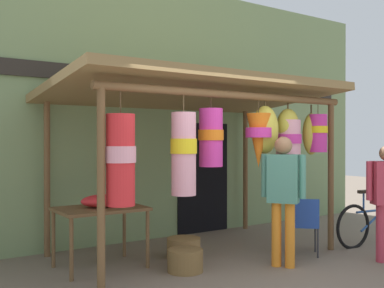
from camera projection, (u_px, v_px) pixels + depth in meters
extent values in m
plane|color=#756656|center=(223.00, 278.00, 5.55)|extent=(30.00, 30.00, 0.00)
cube|color=#7A9360|center=(130.00, 110.00, 7.66)|extent=(10.99, 0.25, 4.41)
cube|color=#2D2823|center=(134.00, 77.00, 7.54)|extent=(9.89, 0.04, 0.24)
cube|color=black|center=(203.00, 178.00, 8.34)|extent=(1.10, 0.03, 2.00)
cylinder|color=brown|center=(101.00, 191.00, 4.91)|extent=(0.09, 0.09, 2.28)
cylinder|color=brown|center=(331.00, 176.00, 7.00)|extent=(0.09, 0.09, 2.28)
cylinder|color=brown|center=(47.00, 178.00, 6.58)|extent=(0.09, 0.09, 2.28)
cylinder|color=brown|center=(245.00, 169.00, 8.67)|extent=(0.09, 0.09, 2.28)
cylinder|color=brown|center=(236.00, 95.00, 5.94)|extent=(3.96, 0.10, 0.10)
cylinder|color=brown|center=(160.00, 96.00, 7.62)|extent=(3.96, 0.10, 0.10)
cube|color=olive|center=(193.00, 93.00, 6.78)|extent=(4.26, 2.52, 0.35)
cylinder|color=brown|center=(120.00, 103.00, 5.03)|extent=(0.01, 0.01, 0.25)
cylinder|color=red|center=(121.00, 160.00, 5.04)|extent=(0.32, 0.32, 1.02)
cylinder|color=pink|center=(121.00, 154.00, 5.04)|extent=(0.35, 0.35, 0.18)
cylinder|color=brown|center=(184.00, 104.00, 5.43)|extent=(0.01, 0.01, 0.21)
cylinder|color=pink|center=(184.00, 154.00, 5.44)|extent=(0.30, 0.30, 0.99)
cylinder|color=yellow|center=(184.00, 146.00, 5.44)|extent=(0.32, 0.32, 0.18)
cylinder|color=brown|center=(211.00, 103.00, 5.82)|extent=(0.01, 0.01, 0.13)
cylinder|color=#D13399|center=(211.00, 138.00, 5.82)|extent=(0.30, 0.30, 0.75)
cylinder|color=orange|center=(211.00, 135.00, 5.82)|extent=(0.33, 0.33, 0.13)
cylinder|color=brown|center=(259.00, 107.00, 6.18)|extent=(0.01, 0.01, 0.17)
cone|color=orange|center=(259.00, 141.00, 6.18)|extent=(0.33, 0.33, 0.74)
cylinder|color=#D13399|center=(259.00, 133.00, 6.18)|extent=(0.36, 0.36, 0.13)
cylinder|color=brown|center=(288.00, 111.00, 6.57)|extent=(0.01, 0.01, 0.25)
cylinder|color=pink|center=(288.00, 146.00, 6.58)|extent=(0.35, 0.35, 0.75)
cylinder|color=#D13399|center=(288.00, 139.00, 6.58)|extent=(0.38, 0.38, 0.13)
cylinder|color=brown|center=(318.00, 109.00, 6.83)|extent=(0.01, 0.01, 0.15)
cylinder|color=#D13399|center=(318.00, 133.00, 6.83)|extent=(0.27, 0.27, 0.57)
cylinder|color=yellow|center=(318.00, 130.00, 6.83)|extent=(0.29, 0.29, 0.10)
cylinder|color=#4C3D23|center=(311.00, 109.00, 6.86)|extent=(0.02, 0.02, 0.13)
ellipsoid|color=gold|center=(311.00, 134.00, 6.87)|extent=(0.28, 0.24, 0.63)
cylinder|color=#4C3D23|center=(288.00, 106.00, 6.55)|extent=(0.02, 0.02, 0.08)
ellipsoid|color=gold|center=(288.00, 126.00, 6.56)|extent=(0.35, 0.29, 0.49)
cylinder|color=#4C3D23|center=(265.00, 103.00, 6.27)|extent=(0.02, 0.02, 0.06)
ellipsoid|color=gold|center=(265.00, 130.00, 6.27)|extent=(0.39, 0.33, 0.66)
cube|color=brown|center=(100.00, 209.00, 6.00)|extent=(1.13, 0.81, 0.04)
cylinder|color=brown|center=(71.00, 250.00, 5.42)|extent=(0.05, 0.05, 0.76)
cylinder|color=brown|center=(148.00, 239.00, 5.99)|extent=(0.05, 0.05, 0.76)
cylinder|color=brown|center=(53.00, 239.00, 6.02)|extent=(0.05, 0.05, 0.76)
cylinder|color=brown|center=(124.00, 230.00, 6.59)|extent=(0.05, 0.05, 0.76)
ellipsoid|color=red|center=(102.00, 201.00, 6.04)|extent=(0.58, 0.41, 0.17)
ellipsoid|color=green|center=(110.00, 200.00, 6.05)|extent=(0.26, 0.20, 0.12)
cube|color=#2347A8|center=(304.00, 225.00, 6.71)|extent=(0.57, 0.57, 0.04)
cube|color=#2347A8|center=(305.00, 213.00, 6.53)|extent=(0.31, 0.30, 0.40)
cylinder|color=#333338|center=(315.00, 237.00, 6.86)|extent=(0.03, 0.03, 0.44)
cylinder|color=#333338|center=(291.00, 236.00, 6.92)|extent=(0.03, 0.03, 0.44)
cylinder|color=#333338|center=(318.00, 243.00, 6.50)|extent=(0.03, 0.03, 0.44)
cylinder|color=#333338|center=(292.00, 242.00, 6.56)|extent=(0.03, 0.03, 0.44)
cylinder|color=brown|center=(185.00, 260.00, 5.83)|extent=(0.46, 0.46, 0.28)
cylinder|color=olive|center=(184.00, 248.00, 6.48)|extent=(0.48, 0.48, 0.29)
torus|color=black|center=(353.00, 227.00, 7.11)|extent=(0.71, 0.12, 0.71)
cylinder|color=navy|center=(376.00, 210.00, 7.36)|extent=(0.88, 0.12, 0.04)
cylinder|color=navy|center=(372.00, 221.00, 7.31)|extent=(0.50, 0.08, 0.31)
cylinder|color=navy|center=(364.00, 202.00, 7.22)|extent=(0.03, 0.03, 0.30)
cube|color=black|center=(364.00, 192.00, 7.22)|extent=(0.21, 0.10, 0.05)
cylinder|color=orange|center=(290.00, 235.00, 6.01)|extent=(0.13, 0.13, 0.86)
cylinder|color=orange|center=(276.00, 234.00, 6.08)|extent=(0.13, 0.13, 0.86)
cube|color=#4C8E7A|center=(283.00, 178.00, 6.04)|extent=(0.40, 0.45, 0.64)
cylinder|color=#4C8E7A|center=(303.00, 177.00, 5.94)|extent=(0.08, 0.08, 0.58)
cylinder|color=#4C8E7A|center=(264.00, 175.00, 6.14)|extent=(0.08, 0.08, 0.58)
sphere|color=#9E704C|center=(283.00, 145.00, 6.03)|extent=(0.24, 0.24, 0.24)
cylinder|color=#B23347|center=(381.00, 233.00, 6.29)|extent=(0.13, 0.13, 0.80)
cylinder|color=#B23347|center=(369.00, 181.00, 6.27)|extent=(0.08, 0.08, 0.54)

